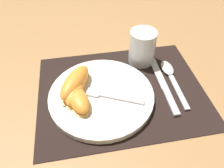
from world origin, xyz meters
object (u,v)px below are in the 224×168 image
at_px(citrus_wedge_1, 75,90).
at_px(citrus_wedge_2, 78,100).
at_px(juice_glass, 142,49).
at_px(knife, 163,85).
at_px(spoon, 170,74).
at_px(citrus_wedge_0, 75,83).
at_px(plate, 101,96).
at_px(fork, 103,94).

xyz_separation_m(citrus_wedge_1, citrus_wedge_2, (0.01, -0.03, -0.00)).
distance_m(juice_glass, knife, 0.13).
height_order(juice_glass, spoon, juice_glass).
xyz_separation_m(knife, citrus_wedge_0, (-0.23, 0.02, 0.03)).
relative_size(plate, knife, 1.24).
bearing_deg(citrus_wedge_2, juice_glass, 37.26).
distance_m(plate, spoon, 0.21).
bearing_deg(citrus_wedge_1, citrus_wedge_2, -78.64).
relative_size(juice_glass, spoon, 0.55).
bearing_deg(citrus_wedge_2, plate, 22.18).
bearing_deg(plate, knife, 3.79).
xyz_separation_m(fork, citrus_wedge_0, (-0.06, 0.03, 0.02)).
bearing_deg(fork, citrus_wedge_2, -163.95).
bearing_deg(juice_glass, citrus_wedge_1, -150.11).
xyz_separation_m(spoon, citrus_wedge_2, (-0.26, -0.07, 0.03)).
xyz_separation_m(plate, juice_glass, (0.14, 0.13, 0.04)).
xyz_separation_m(juice_glass, citrus_wedge_1, (-0.20, -0.12, -0.01)).
relative_size(plate, fork, 1.54).
distance_m(juice_glass, fork, 0.19).
bearing_deg(juice_glass, citrus_wedge_0, -153.95).
bearing_deg(knife, citrus_wedge_2, -171.34).
xyz_separation_m(knife, citrus_wedge_1, (-0.24, -0.00, 0.03)).
relative_size(spoon, citrus_wedge_2, 1.78).
bearing_deg(knife, citrus_wedge_0, 175.93).
height_order(spoon, fork, fork).
distance_m(plate, juice_glass, 0.19).
distance_m(citrus_wedge_0, citrus_wedge_1, 0.02).
distance_m(fork, citrus_wedge_0, 0.08).
height_order(fork, citrus_wedge_0, citrus_wedge_0).
xyz_separation_m(plate, fork, (0.00, -0.01, 0.01)).
bearing_deg(knife, spoon, 49.71).
bearing_deg(juice_glass, knife, -74.11).
distance_m(plate, knife, 0.17).
bearing_deg(citrus_wedge_0, citrus_wedge_1, -97.80).
relative_size(knife, citrus_wedge_1, 1.88).
bearing_deg(citrus_wedge_0, plate, -24.31).
height_order(plate, juice_glass, juice_glass).
bearing_deg(fork, spoon, 15.53).
relative_size(knife, citrus_wedge_0, 1.58).
bearing_deg(citrus_wedge_2, citrus_wedge_0, 94.45).
height_order(juice_glass, citrus_wedge_1, juice_glass).
xyz_separation_m(fork, citrus_wedge_1, (-0.07, 0.02, 0.01)).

